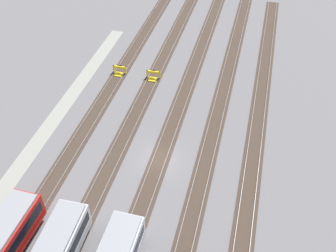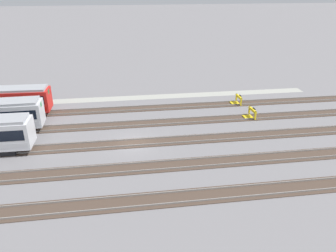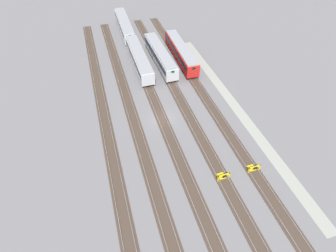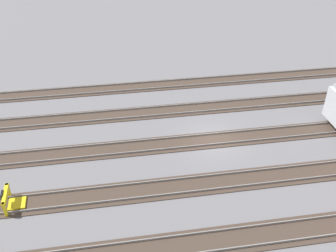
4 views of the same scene
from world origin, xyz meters
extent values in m
plane|color=slate|center=(0.00, 0.00, 0.00)|extent=(400.00, 400.00, 0.00)
cube|color=#9E9E93|center=(0.00, -14.64, 0.00)|extent=(54.00, 2.00, 0.01)
cube|color=#47382D|center=(0.00, -10.09, 0.03)|extent=(90.00, 2.23, 0.06)
cube|color=gray|center=(0.00, -9.38, 0.14)|extent=(90.00, 0.07, 0.15)
cube|color=gray|center=(0.00, -10.81, 0.14)|extent=(90.00, 0.07, 0.15)
cube|color=#47382D|center=(0.00, -5.05, 0.03)|extent=(90.00, 2.24, 0.06)
cube|color=gray|center=(0.00, -4.33, 0.14)|extent=(90.00, 0.07, 0.15)
cube|color=gray|center=(0.00, -5.76, 0.14)|extent=(90.00, 0.07, 0.15)
cube|color=#47382D|center=(0.00, 0.00, 0.03)|extent=(90.00, 2.24, 0.06)
cube|color=gray|center=(0.00, 0.72, 0.14)|extent=(90.00, 0.07, 0.15)
cube|color=gray|center=(0.00, -0.72, 0.14)|extent=(90.00, 0.07, 0.15)
cube|color=#47382D|center=(0.00, 5.05, 0.03)|extent=(90.00, 2.23, 0.06)
cube|color=gray|center=(0.00, 5.76, 0.14)|extent=(90.00, 0.07, 0.15)
cube|color=gray|center=(0.00, 4.33, 0.14)|extent=(90.00, 0.07, 0.15)
cube|color=#47382D|center=(0.00, 10.09, 0.03)|extent=(90.00, 2.23, 0.06)
cube|color=gray|center=(0.00, 10.81, 0.14)|extent=(90.00, 0.07, 0.15)
cube|color=gray|center=(0.00, 9.38, 0.14)|extent=(90.00, 0.07, 0.15)
cube|color=#1E843D|center=(10.09, -0.03, 3.05)|extent=(0.08, 0.70, 0.56)
cube|color=#1E843D|center=(10.09, -9.89, 3.05)|extent=(0.10, 0.70, 0.56)
cube|color=black|center=(13.47, -9.98, 0.35)|extent=(3.65, 2.33, 0.70)
cube|color=#1E843D|center=(10.09, -5.24, 3.05)|extent=(0.10, 0.70, 0.56)
cube|color=black|center=(13.47, -5.16, 0.35)|extent=(3.66, 2.33, 0.70)
cube|color=yellow|center=(-15.23, -9.19, 0.57)|extent=(0.18, 0.18, 1.15)
cube|color=yellow|center=(-15.20, -10.99, 0.57)|extent=(0.18, 0.18, 1.15)
cube|color=yellow|center=(-15.21, -10.09, 1.00)|extent=(0.28, 2.00, 0.30)
cube|color=yellow|center=(-14.66, -10.08, 0.09)|extent=(1.12, 1.10, 0.18)
cube|color=black|center=(-15.39, -10.10, 1.00)|extent=(0.13, 0.60, 0.44)
cube|color=yellow|center=(-15.26, -4.15, 0.57)|extent=(0.19, 0.19, 1.15)
cube|color=yellow|center=(-15.17, -5.95, 0.57)|extent=(0.19, 0.19, 1.15)
cube|color=yellow|center=(-15.22, -5.05, 1.00)|extent=(0.33, 2.01, 0.30)
cube|color=yellow|center=(-14.67, -5.02, 0.09)|extent=(1.15, 1.13, 0.18)
cube|color=black|center=(-15.40, -5.06, 1.00)|extent=(0.15, 0.60, 0.44)
camera|label=1|loc=(29.17, 8.37, 31.94)|focal=42.00mm
camera|label=2|loc=(0.79, 31.24, 16.08)|focal=35.00mm
camera|label=3|loc=(-34.10, 9.25, 32.78)|focal=28.00mm
camera|label=4|loc=(-7.81, -25.05, 18.81)|focal=42.00mm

